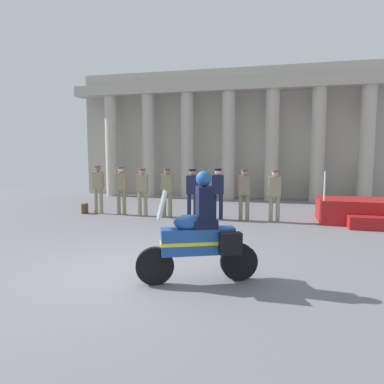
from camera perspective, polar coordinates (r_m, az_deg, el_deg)
ground_plane at (r=6.94m, az=-9.84°, el=-12.16°), size 28.00×28.00×0.00m
colonnade_backdrop at (r=17.57m, az=6.22°, el=9.85°), size 15.89×1.49×6.41m
reviewing_stand at (r=12.35m, az=27.42°, el=-2.95°), size 3.23×2.08×1.65m
officer_in_row_0 at (r=13.21m, az=-15.08°, el=1.06°), size 0.40×0.25×1.76m
officer_in_row_1 at (r=12.79m, az=-11.50°, el=0.90°), size 0.40×0.25×1.73m
officer_in_row_2 at (r=12.30m, az=-8.09°, el=0.63°), size 0.40×0.25×1.68m
officer_in_row_3 at (r=12.14m, az=-4.09°, el=0.61°), size 0.40×0.25×1.69m
officer_in_row_4 at (r=11.76m, az=0.04°, el=0.40°), size 0.40×0.25×1.68m
officer_in_row_5 at (r=11.69m, az=4.24°, el=0.41°), size 0.40×0.25×1.69m
officer_in_row_6 at (r=11.53m, az=8.54°, el=0.27°), size 0.40×0.25×1.69m
officer_in_row_7 at (r=11.52m, az=13.36°, el=0.10°), size 0.40×0.25×1.67m
motorcycle_with_rider at (r=5.94m, az=1.62°, el=-7.24°), size 1.98×1.02×1.90m
briefcase_on_ground at (r=13.47m, az=-17.10°, el=-2.60°), size 0.10×0.32×0.36m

